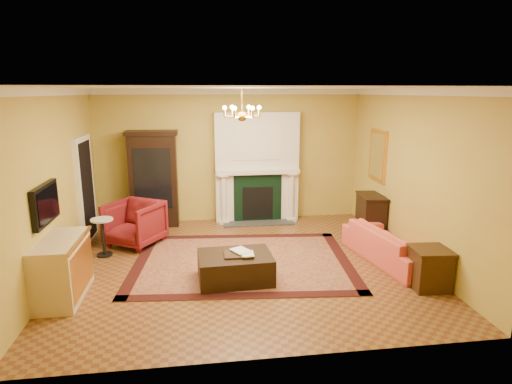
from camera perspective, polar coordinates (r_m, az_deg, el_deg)
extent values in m
cube|color=brown|center=(7.60, -1.73, -9.62)|extent=(6.00, 5.50, 0.02)
cube|color=white|center=(7.00, -1.91, 13.79)|extent=(6.00, 5.50, 0.02)
cube|color=gold|center=(9.86, -3.51, 4.81)|extent=(6.00, 0.02, 3.00)
cube|color=gold|center=(4.50, 1.90, -5.44)|extent=(6.00, 0.02, 3.00)
cube|color=gold|center=(7.47, -25.44, 0.81)|extent=(0.02, 5.50, 3.00)
cube|color=gold|center=(8.03, 20.07, 2.10)|extent=(0.02, 5.50, 3.00)
cube|color=silver|center=(9.79, 0.09, 3.30)|extent=(1.90, 0.32, 2.50)
cube|color=silver|center=(9.54, 0.24, 6.68)|extent=(1.10, 0.01, 0.80)
cube|color=#0D311D|center=(9.78, 0.23, -0.92)|extent=(1.10, 0.02, 1.10)
cube|color=black|center=(9.80, 0.23, -1.49)|extent=(0.70, 0.02, 0.75)
cube|color=#333333|center=(9.81, 0.32, -4.09)|extent=(1.60, 0.50, 0.04)
cube|color=silver|center=(9.75, 0.14, 2.83)|extent=(1.90, 0.44, 0.10)
cylinder|color=silver|center=(9.68, -4.34, -0.85)|extent=(0.14, 0.14, 1.18)
cylinder|color=silver|center=(9.89, 4.71, -0.55)|extent=(0.14, 0.14, 1.18)
cube|color=silver|center=(9.70, -3.61, 13.21)|extent=(6.00, 0.08, 0.12)
cube|color=silver|center=(7.31, -26.19, 11.91)|extent=(0.08, 5.50, 0.12)
cube|color=silver|center=(7.88, 20.59, 12.41)|extent=(0.08, 5.50, 0.12)
cube|color=silver|center=(9.15, -21.76, 0.35)|extent=(0.08, 1.05, 2.10)
cube|color=black|center=(9.14, -21.53, 0.17)|extent=(0.02, 0.85, 1.95)
cube|color=black|center=(6.93, -26.29, -1.44)|extent=(0.08, 0.95, 0.58)
cube|color=black|center=(6.91, -25.94, -1.43)|extent=(0.01, 0.85, 0.48)
cube|color=gold|center=(9.24, 15.92, 4.70)|extent=(0.05, 0.76, 1.05)
cube|color=white|center=(9.23, 15.76, 4.70)|extent=(0.01, 0.62, 0.90)
cylinder|color=gold|center=(7.00, -1.89, 12.08)|extent=(0.03, 0.03, 0.40)
sphere|color=gold|center=(7.01, -1.88, 10.03)|extent=(0.16, 0.16, 0.16)
sphere|color=#FFE5B2|center=(7.04, 0.42, 11.19)|extent=(0.07, 0.07, 0.07)
sphere|color=#FFE5B2|center=(7.26, -0.97, 11.25)|extent=(0.07, 0.07, 0.07)
sphere|color=#FFE5B2|center=(7.24, -3.21, 11.23)|extent=(0.07, 0.07, 0.07)
sphere|color=#FFE5B2|center=(6.98, -4.22, 11.14)|extent=(0.07, 0.07, 0.07)
sphere|color=#FFE5B2|center=(6.75, -2.87, 11.09)|extent=(0.07, 0.07, 0.07)
sphere|color=#FFE5B2|center=(6.78, -0.47, 11.11)|extent=(0.07, 0.07, 0.07)
cube|color=#4D1210|center=(7.69, -1.79, -9.20)|extent=(4.03, 3.17, 0.02)
cube|color=black|center=(9.70, -13.45, 1.42)|extent=(1.02, 0.46, 2.03)
imported|color=maroon|center=(8.69, -15.92, -3.77)|extent=(1.24, 1.22, 0.95)
cylinder|color=black|center=(8.41, -19.52, -7.88)|extent=(0.28, 0.28, 0.04)
cylinder|color=black|center=(8.30, -19.70, -5.71)|extent=(0.06, 0.06, 0.63)
cylinder|color=white|center=(8.20, -19.88, -3.49)|extent=(0.40, 0.40, 0.03)
cube|color=beige|center=(6.88, -24.47, -9.30)|extent=(0.57, 1.19, 0.89)
imported|color=#CF4A41|center=(7.95, 17.54, -6.04)|extent=(0.94, 2.12, 0.80)
cube|color=#351D0E|center=(7.13, 22.12, -9.53)|extent=(0.55, 0.55, 0.60)
cube|color=black|center=(9.18, 15.02, -3.15)|extent=(0.51, 0.80, 0.85)
cube|color=black|center=(6.88, -2.79, -9.99)|extent=(1.18, 0.89, 0.43)
cube|color=black|center=(6.77, -2.33, -8.30)|extent=(0.46, 0.36, 0.03)
imported|color=gray|center=(6.71, -2.88, -6.93)|extent=(0.22, 0.14, 0.31)
imported|color=gray|center=(6.66, -1.96, -7.33)|extent=(0.19, 0.03, 0.26)
cylinder|color=gray|center=(9.66, -4.30, 3.26)|extent=(0.10, 0.10, 0.08)
cone|color=#0F3815|center=(9.62, -4.32, 4.44)|extent=(0.15, 0.15, 0.32)
cylinder|color=gray|center=(9.86, 4.33, 3.50)|extent=(0.12, 0.12, 0.10)
cone|color=#0F3815|center=(9.82, 4.36, 4.87)|extent=(0.18, 0.18, 0.38)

